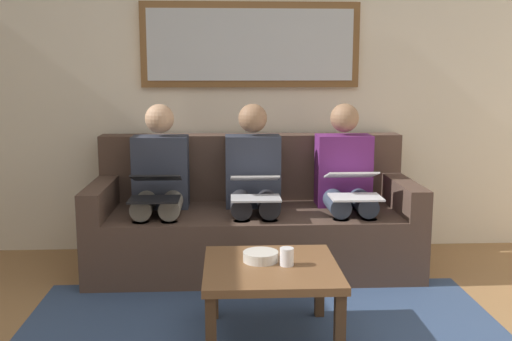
% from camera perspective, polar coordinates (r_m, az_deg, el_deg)
% --- Properties ---
extents(wall_rear, '(6.00, 0.12, 2.60)m').
position_cam_1_polar(wall_rear, '(4.54, -0.58, 8.79)').
color(wall_rear, beige).
rests_on(wall_rear, ground_plane).
extents(couch, '(2.20, 0.90, 0.90)m').
position_cam_1_polar(couch, '(4.20, -0.29, -4.95)').
color(couch, '#4C382D').
rests_on(couch, ground_plane).
extents(framed_mirror, '(1.61, 0.05, 0.62)m').
position_cam_1_polar(framed_mirror, '(4.45, -0.53, 11.99)').
color(framed_mirror, brown).
extents(coffee_table, '(0.67, 0.67, 0.41)m').
position_cam_1_polar(coffee_table, '(3.02, 1.45, -10.05)').
color(coffee_table, brown).
rests_on(coffee_table, ground_plane).
extents(cup, '(0.07, 0.07, 0.09)m').
position_cam_1_polar(cup, '(2.99, 2.98, -8.28)').
color(cup, silver).
rests_on(cup, coffee_table).
extents(bowl, '(0.18, 0.18, 0.05)m').
position_cam_1_polar(bowl, '(3.06, 0.46, -8.26)').
color(bowl, beige).
rests_on(bowl, coffee_table).
extents(person_left, '(0.38, 0.58, 1.14)m').
position_cam_1_polar(person_left, '(4.14, 8.63, -1.04)').
color(person_left, '#66236B').
rests_on(person_left, couch).
extents(laptop_white, '(0.33, 0.38, 0.16)m').
position_cam_1_polar(laptop_white, '(3.91, 9.33, -1.34)').
color(laptop_white, white).
extents(person_middle, '(0.38, 0.58, 1.14)m').
position_cam_1_polar(person_middle, '(4.06, -0.25, -1.14)').
color(person_middle, '#2D3342').
rests_on(person_middle, couch).
extents(laptop_silver, '(0.32, 0.34, 0.15)m').
position_cam_1_polar(laptop_silver, '(3.82, -0.08, -1.58)').
color(laptop_silver, silver).
extents(person_right, '(0.38, 0.58, 1.14)m').
position_cam_1_polar(person_right, '(4.08, -9.26, -1.21)').
color(person_right, '#2D3342').
rests_on(person_right, couch).
extents(laptop_black, '(0.32, 0.36, 0.16)m').
position_cam_1_polar(laptop_black, '(3.85, -9.65, -1.58)').
color(laptop_black, black).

